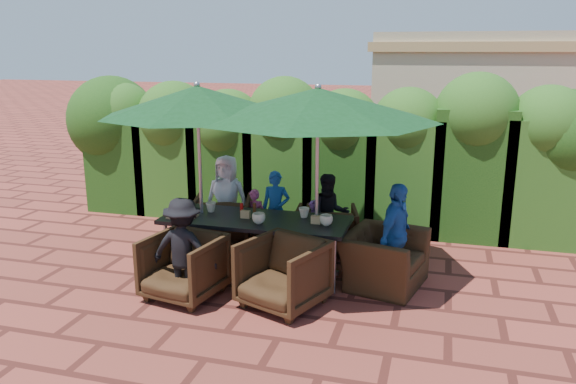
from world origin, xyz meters
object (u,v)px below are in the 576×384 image
(chair_far_left, at_px, (223,219))
(chair_far_right, at_px, (332,227))
(dining_table, at_px, (256,224))
(umbrella_left, at_px, (197,101))
(chair_end_right, at_px, (383,250))
(umbrella_right, at_px, (318,104))
(chair_near_right, at_px, (283,270))
(chair_near_left, at_px, (183,264))
(chair_far_mid, at_px, (277,224))

(chair_far_left, xyz_separation_m, chair_far_right, (1.59, 0.22, -0.05))
(dining_table, xyz_separation_m, umbrella_left, (-0.77, 0.06, 1.54))
(chair_far_right, bearing_deg, umbrella_left, 18.00)
(chair_far_left, relative_size, chair_end_right, 0.82)
(umbrella_right, relative_size, chair_near_right, 3.40)
(chair_near_left, bearing_deg, dining_table, 68.16)
(umbrella_right, height_order, chair_near_left, umbrella_right)
(chair_far_right, height_order, chair_near_left, chair_near_left)
(chair_far_right, distance_m, chair_near_right, 1.90)
(chair_far_right, relative_size, chair_end_right, 0.71)
(umbrella_right, height_order, chair_near_right, umbrella_right)
(chair_end_right, bearing_deg, chair_far_right, 54.03)
(chair_far_left, bearing_deg, chair_near_left, 81.68)
(umbrella_right, distance_m, chair_near_right, 2.00)
(umbrella_left, height_order, chair_near_left, umbrella_left)
(chair_far_mid, distance_m, chair_near_left, 2.04)
(chair_far_right, distance_m, chair_near_left, 2.41)
(chair_near_right, xyz_separation_m, chair_end_right, (1.03, 0.91, 0.02))
(chair_far_right, bearing_deg, chair_near_left, 40.68)
(chair_far_mid, relative_size, chair_far_right, 0.95)
(chair_end_right, bearing_deg, umbrella_left, 103.77)
(chair_far_mid, distance_m, chair_far_right, 0.82)
(chair_near_right, bearing_deg, chair_far_mid, 130.11)
(chair_far_left, height_order, chair_far_mid, chair_far_left)
(chair_near_right, relative_size, chair_end_right, 0.83)
(umbrella_right, bearing_deg, umbrella_left, 179.37)
(chair_far_left, relative_size, chair_near_right, 0.98)
(dining_table, distance_m, umbrella_right, 1.73)
(dining_table, distance_m, chair_near_right, 1.06)
(chair_near_left, height_order, chair_near_right, chair_near_right)
(umbrella_left, bearing_deg, dining_table, -4.60)
(dining_table, relative_size, chair_near_left, 2.88)
(chair_near_left, bearing_deg, umbrella_right, 45.58)
(chair_far_mid, xyz_separation_m, chair_far_right, (0.82, 0.02, 0.02))
(chair_end_right, bearing_deg, dining_table, 106.13)
(umbrella_left, distance_m, chair_end_right, 2.98)
(chair_far_left, height_order, chair_near_right, chair_near_right)
(chair_far_left, relative_size, chair_near_left, 1.01)
(umbrella_right, xyz_separation_m, chair_near_right, (-0.18, -0.88, -1.79))
(chair_near_left, bearing_deg, chair_far_left, 107.56)
(umbrella_right, bearing_deg, chair_near_right, -101.75)
(chair_far_left, xyz_separation_m, chair_near_right, (1.41, -1.67, 0.01))
(umbrella_right, bearing_deg, dining_table, -176.74)
(umbrella_left, distance_m, umbrella_right, 1.56)
(chair_far_mid, height_order, chair_near_left, chair_near_left)
(chair_end_right, bearing_deg, chair_far_mid, 73.26)
(chair_far_mid, height_order, chair_end_right, chair_end_right)
(umbrella_right, bearing_deg, chair_far_left, 153.36)
(chair_near_left, bearing_deg, chair_far_right, 65.84)
(chair_far_left, xyz_separation_m, chair_near_left, (0.22, -1.76, -0.00))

